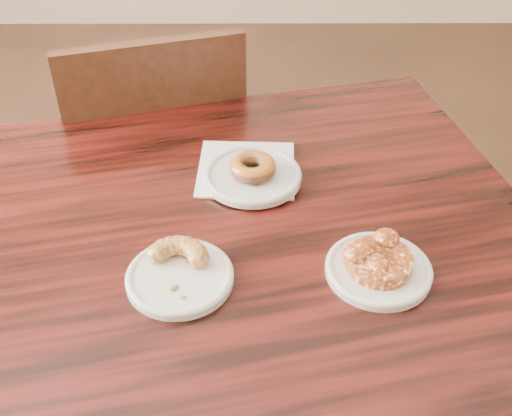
{
  "coord_description": "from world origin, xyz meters",
  "views": [
    {
      "loc": [
        -0.22,
        -0.87,
        1.45
      ],
      "look_at": [
        -0.21,
        -0.08,
        0.8
      ],
      "focal_mm": 45.0,
      "sensor_mm": 36.0,
      "label": 1
    }
  ],
  "objects_px": {
    "glazed_donut": "(253,167)",
    "cruller_fragment": "(179,268)",
    "cafe_table": "(256,389)",
    "chair_far": "(156,173)",
    "apple_fritter": "(380,260)"
  },
  "relations": [
    {
      "from": "glazed_donut",
      "to": "apple_fritter",
      "type": "height_order",
      "value": "glazed_donut"
    },
    {
      "from": "cafe_table",
      "to": "chair_far",
      "type": "relative_size",
      "value": 1.08
    },
    {
      "from": "glazed_donut",
      "to": "chair_far",
      "type": "bearing_deg",
      "value": 120.6
    },
    {
      "from": "apple_fritter",
      "to": "cruller_fragment",
      "type": "distance_m",
      "value": 0.3
    },
    {
      "from": "apple_fritter",
      "to": "cruller_fragment",
      "type": "bearing_deg",
      "value": -177.19
    },
    {
      "from": "glazed_donut",
      "to": "cruller_fragment",
      "type": "distance_m",
      "value": 0.27
    },
    {
      "from": "cafe_table",
      "to": "cruller_fragment",
      "type": "height_order",
      "value": "cruller_fragment"
    },
    {
      "from": "cafe_table",
      "to": "glazed_donut",
      "type": "relative_size",
      "value": 11.5
    },
    {
      "from": "cafe_table",
      "to": "apple_fritter",
      "type": "relative_size",
      "value": 7.13
    },
    {
      "from": "glazed_donut",
      "to": "cruller_fragment",
      "type": "xyz_separation_m",
      "value": [
        -0.11,
        -0.25,
        -0.0
      ]
    },
    {
      "from": "chair_far",
      "to": "glazed_donut",
      "type": "relative_size",
      "value": 10.62
    },
    {
      "from": "glazed_donut",
      "to": "cruller_fragment",
      "type": "bearing_deg",
      "value": -113.77
    },
    {
      "from": "chair_far",
      "to": "glazed_donut",
      "type": "xyz_separation_m",
      "value": [
        0.26,
        -0.43,
        0.33
      ]
    },
    {
      "from": "cafe_table",
      "to": "apple_fritter",
      "type": "xyz_separation_m",
      "value": [
        0.19,
        -0.05,
        0.4
      ]
    },
    {
      "from": "cafe_table",
      "to": "glazed_donut",
      "type": "distance_m",
      "value": 0.45
    }
  ]
}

